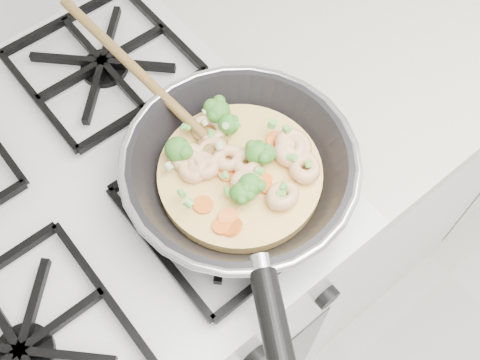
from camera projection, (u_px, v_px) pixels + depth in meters
stove at (128, 294)px, 1.15m from camera, size 0.60×0.60×0.92m
counter_right at (400, 96)px, 1.40m from camera, size 1.00×0.60×0.90m
skillet at (240, 171)px, 0.71m from camera, size 0.31×0.62×0.09m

